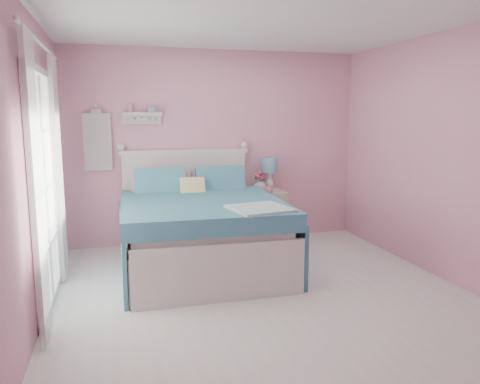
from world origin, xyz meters
name	(u,v)px	position (x,y,z in m)	size (l,w,h in m)	color
floor	(267,299)	(0.00, 0.00, 0.00)	(4.50, 4.50, 0.00)	silver
room_shell	(269,132)	(0.00, 0.00, 1.58)	(4.50, 4.50, 4.50)	pink
bed	(200,231)	(-0.44, 1.14, 0.42)	(1.79, 2.23, 1.28)	silver
nightstand	(266,216)	(0.64, 1.99, 0.36)	(0.49, 0.48, 0.71)	beige
table_lamp	(269,167)	(0.71, 2.05, 1.02)	(0.22, 0.22, 0.45)	white
vase	(260,184)	(0.57, 2.04, 0.79)	(0.16, 0.16, 0.17)	white
teacup	(268,190)	(0.62, 1.82, 0.75)	(0.11, 0.11, 0.09)	pink
roses	(260,176)	(0.56, 2.03, 0.92)	(0.14, 0.11, 0.12)	#D44871
wall_shelf	(141,115)	(-0.99, 2.19, 1.73)	(0.50, 0.15, 0.25)	silver
hanging_dress	(97,142)	(-1.55, 2.18, 1.40)	(0.34, 0.03, 0.72)	white
french_door	(44,190)	(-1.97, 0.40, 1.07)	(0.04, 1.32, 2.16)	silver
curtain_near	(36,191)	(-1.92, -0.34, 1.18)	(0.04, 0.40, 2.32)	white
curtain_far	(58,169)	(-1.92, 1.14, 1.18)	(0.04, 0.40, 2.32)	white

